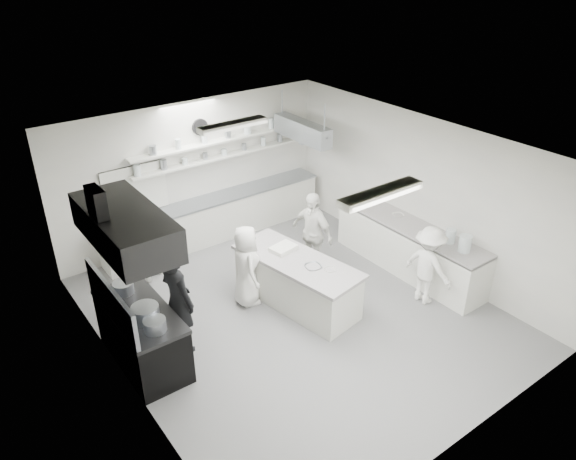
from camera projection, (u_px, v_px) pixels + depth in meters
floor at (294, 312)px, 9.63m from camera, size 6.00×7.00×0.02m
ceiling at (295, 150)px, 8.20m from camera, size 6.00×7.00×0.02m
wall_back at (194, 172)px, 11.39m from camera, size 6.00×0.04×3.00m
wall_front at (474, 353)px, 6.43m from camera, size 6.00×0.04×3.00m
wall_left at (117, 302)px, 7.34m from camera, size 0.04×7.00×3.00m
wall_right at (419, 192)px, 10.49m from camera, size 0.04×7.00×3.00m
stove at (143, 337)px, 8.33m from camera, size 0.80×1.80×0.90m
exhaust_hood at (125, 227)px, 7.43m from camera, size 0.85×2.00×0.50m
back_counter at (216, 218)px, 11.83m from camera, size 5.00×0.60×0.92m
shelf_lower at (225, 156)px, 11.55m from camera, size 4.20×0.26×0.04m
shelf_upper at (224, 140)px, 11.38m from camera, size 4.20×0.26×0.04m
pass_through_window at (135, 190)px, 10.72m from camera, size 1.30×0.04×1.00m
wall_clock at (200, 127)px, 11.02m from camera, size 0.32×0.05×0.32m
right_counter at (409, 249)px, 10.65m from camera, size 0.74×3.30×0.94m
pot_rack at (302, 131)px, 11.28m from camera, size 0.30×1.60×0.40m
light_fixture_front at (381, 194)px, 6.96m from camera, size 1.30×0.25×0.10m
light_fixture_rear at (233, 125)px, 9.51m from camera, size 1.30×0.25×0.10m
prep_island at (297, 283)px, 9.68m from camera, size 1.23×2.41×0.85m
stove_pot at (146, 314)px, 7.85m from camera, size 0.40×0.40×0.27m
cook_stove at (178, 301)px, 8.39m from camera, size 0.54×0.72×1.79m
cook_back at (140, 242)px, 10.18m from camera, size 0.98×0.91×1.61m
cook_island_left at (246, 266)px, 9.55m from camera, size 0.66×0.84×1.51m
cook_island_right at (312, 233)px, 10.43m from camera, size 0.55×1.03×1.67m
cook_right at (428, 265)px, 9.59m from camera, size 0.60×0.98×1.48m
bowl_island_a at (313, 267)px, 9.27m from camera, size 0.33×0.33×0.07m
bowl_island_b at (330, 270)px, 9.18m from camera, size 0.25×0.25×0.06m
bowl_right at (398, 215)px, 10.81m from camera, size 0.27×0.27×0.05m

